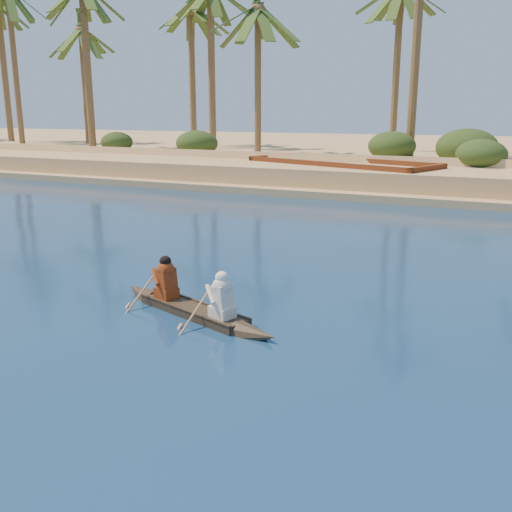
% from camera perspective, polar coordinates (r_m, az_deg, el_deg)
% --- Properties ---
extents(sandy_embankment, '(150.00, 51.00, 1.50)m').
position_cam_1_polar(sandy_embankment, '(53.18, 10.35, 10.05)').
color(sandy_embankment, tan).
rests_on(sandy_embankment, ground).
extents(palm_grove, '(110.00, 14.00, 16.00)m').
position_cam_1_polar(palm_grove, '(41.90, 6.20, 19.38)').
color(palm_grove, '#374C1B').
rests_on(palm_grove, ground).
extents(shrub_cluster, '(100.00, 6.00, 2.40)m').
position_cam_1_polar(shrub_cluster, '(38.56, 4.16, 9.76)').
color(shrub_cluster, '#243A15').
rests_on(shrub_cluster, ground).
extents(canoe, '(4.61, 2.05, 1.28)m').
position_cam_1_polar(canoe, '(12.06, -6.31, -4.72)').
color(canoe, '#3F3422').
rests_on(canoe, ground).
extents(barge_mid, '(11.60, 7.05, 1.83)m').
position_cam_1_polar(barge_mid, '(32.93, 8.40, 7.92)').
color(barge_mid, maroon).
rests_on(barge_mid, ground).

